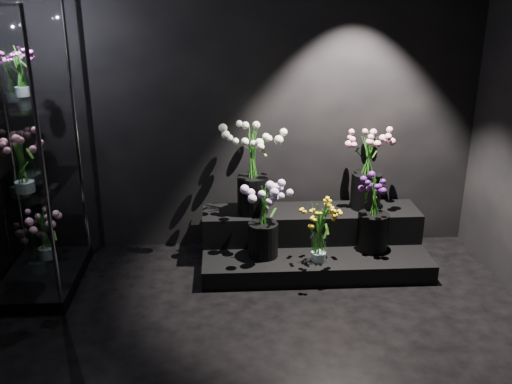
{
  "coord_description": "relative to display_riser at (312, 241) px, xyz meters",
  "views": [
    {
      "loc": [
        -0.2,
        -2.82,
        2.27
      ],
      "look_at": [
        0.03,
        1.2,
        0.79
      ],
      "focal_mm": 40.0,
      "sensor_mm": 36.0,
      "label": 1
    }
  ],
  "objects": [
    {
      "name": "bouquet_orange_bells",
      "position": [
        0.0,
        -0.34,
        0.24
      ],
      "size": [
        0.29,
        0.29,
        0.51
      ],
      "rotation": [
        0.0,
        0.0,
        -0.21
      ],
      "color": "white",
      "rests_on": "display_riser"
    },
    {
      "name": "bouquet_case_pink",
      "position": [
        -2.19,
        -0.46,
        0.91
      ],
      "size": [
        0.32,
        0.32,
        0.47
      ],
      "rotation": [
        0.0,
        0.0,
        0.1
      ],
      "color": "white",
      "rests_on": "display_case"
    },
    {
      "name": "display_case",
      "position": [
        -2.22,
        -0.29,
        0.91
      ],
      "size": [
        0.59,
        0.98,
        2.16
      ],
      "color": "black",
      "rests_on": "floor"
    },
    {
      "name": "bouquet_purple",
      "position": [
        0.48,
        -0.16,
        0.32
      ],
      "size": [
        0.37,
        0.37,
        0.65
      ],
      "rotation": [
        0.0,
        0.0,
        -0.35
      ],
      "color": "black",
      "rests_on": "display_riser"
    },
    {
      "name": "bouquet_case_base_pink",
      "position": [
        -2.25,
        -0.05,
        0.16
      ],
      "size": [
        0.31,
        0.31,
        0.43
      ],
      "rotation": [
        0.0,
        0.0,
        -0.01
      ],
      "color": "white",
      "rests_on": "display_case"
    },
    {
      "name": "bouquet_case_magenta",
      "position": [
        -2.23,
        -0.12,
        1.5
      ],
      "size": [
        0.28,
        0.28,
        0.37
      ],
      "rotation": [
        0.0,
        0.0,
        -0.34
      ],
      "color": "white",
      "rests_on": "display_case"
    },
    {
      "name": "bouquet_lilac",
      "position": [
        -0.44,
        -0.22,
        0.34
      ],
      "size": [
        0.49,
        0.49,
        0.62
      ],
      "rotation": [
        0.0,
        0.0,
        0.39
      ],
      "color": "black",
      "rests_on": "display_riser"
    },
    {
      "name": "floor",
      "position": [
        -0.54,
        -1.63,
        -0.17
      ],
      "size": [
        4.0,
        4.0,
        0.0
      ],
      "primitive_type": "plane",
      "color": "black",
      "rests_on": "ground"
    },
    {
      "name": "bouquet_cream_roses",
      "position": [
        -0.51,
        0.09,
        0.69
      ],
      "size": [
        0.44,
        0.44,
        0.77
      ],
      "rotation": [
        0.0,
        0.0,
        0.08
      ],
      "color": "black",
      "rests_on": "display_riser"
    },
    {
      "name": "wall_back",
      "position": [
        -0.54,
        0.37,
        1.23
      ],
      "size": [
        4.0,
        0.0,
        4.0
      ],
      "primitive_type": "plane",
      "rotation": [
        1.57,
        0.0,
        0.0
      ],
      "color": "black",
      "rests_on": "floor"
    },
    {
      "name": "bouquet_pink_roses",
      "position": [
        0.48,
        0.14,
        0.63
      ],
      "size": [
        0.45,
        0.45,
        0.69
      ],
      "rotation": [
        0.0,
        0.0,
        -0.27
      ],
      "color": "black",
      "rests_on": "display_riser"
    },
    {
      "name": "display_riser",
      "position": [
        0.0,
        0.0,
        0.0
      ],
      "size": [
        1.88,
        0.84,
        0.42
      ],
      "color": "black",
      "rests_on": "floor"
    }
  ]
}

